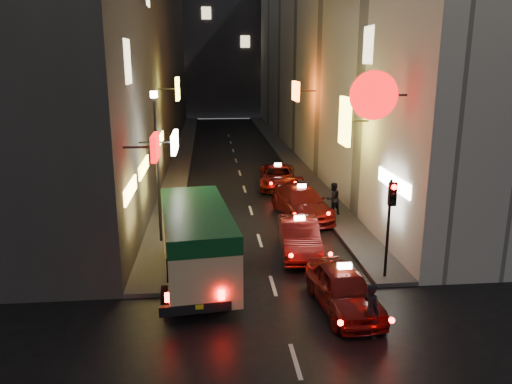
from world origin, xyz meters
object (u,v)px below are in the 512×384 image
object	(u,v)px
traffic_light	(391,208)
lamp_post	(157,158)
minibus	(196,236)
pedestrian_crossing	(372,307)
taxi_near	(344,286)

from	to	relation	value
traffic_light	lamp_post	world-z (taller)	lamp_post
minibus	lamp_post	bearing A→B (deg)	112.53
minibus	pedestrian_crossing	world-z (taller)	minibus
taxi_near	traffic_light	xyz separation A→B (m)	(2.04, 1.82, 1.90)
minibus	lamp_post	distance (m)	4.65
minibus	pedestrian_crossing	distance (m)	6.46
pedestrian_crossing	traffic_light	size ratio (longest dim) A/B	0.52
pedestrian_crossing	minibus	bearing A→B (deg)	27.23
minibus	traffic_light	world-z (taller)	traffic_light
traffic_light	minibus	bearing A→B (deg)	174.20
minibus	pedestrian_crossing	xyz separation A→B (m)	(4.91, -4.13, -0.77)
taxi_near	minibus	bearing A→B (deg)	151.34
minibus	traffic_light	size ratio (longest dim) A/B	1.83
taxi_near	lamp_post	size ratio (longest dim) A/B	0.82
minibus	traffic_light	distance (m)	6.71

